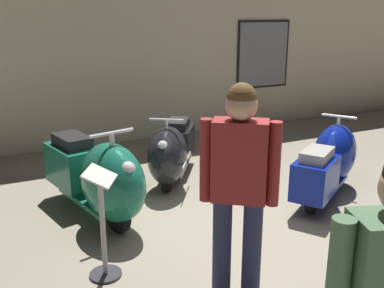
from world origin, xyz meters
TOP-DOWN VIEW (x-y plane):
  - ground_plane at (0.00, 0.00)m, footprint 60.00×60.00m
  - showroom_back_wall at (-0.16, 3.99)m, footprint 18.00×0.63m
  - scooter_0 at (-1.53, 1.04)m, footprint 0.90×1.83m
  - scooter_1 at (-0.41, 1.73)m, footprint 1.22×1.54m
  - scooter_2 at (1.20, 0.54)m, footprint 1.56×1.23m
  - visitor_1 at (-0.93, -0.81)m, footprint 0.50×0.43m
  - info_stanchion at (-1.78, -0.05)m, footprint 0.35×0.39m

SIDE VIEW (x-z plane):
  - ground_plane at x=0.00m, z-range 0.00..0.00m
  - info_stanchion at x=-1.78m, z-range -0.09..0.90m
  - scooter_1 at x=-0.41m, z-range -0.04..0.91m
  - scooter_2 at x=1.20m, z-range -0.04..0.92m
  - scooter_0 at x=-1.53m, z-range -0.05..1.03m
  - visitor_1 at x=-0.93m, z-range 0.14..1.88m
  - showroom_back_wall at x=-0.16m, z-range 0.00..3.47m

